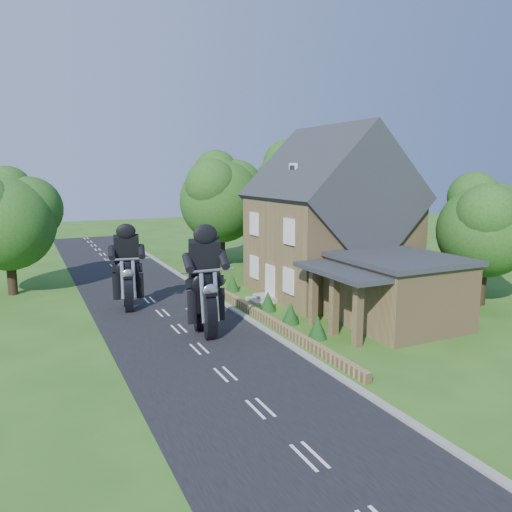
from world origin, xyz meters
name	(u,v)px	position (x,y,z in m)	size (l,w,h in m)	color
ground	(199,349)	(0.00, 0.00, 0.00)	(120.00, 120.00, 0.00)	#2D5A19
road	(199,349)	(0.00, 0.00, 0.01)	(7.00, 80.00, 0.02)	black
kerb	(275,336)	(3.65, 0.00, 0.06)	(0.30, 80.00, 0.12)	gray
garden_wall	(244,305)	(4.30, 5.00, 0.20)	(0.30, 22.00, 0.40)	#9C7F4F
house	(330,224)	(10.49, 6.00, 4.34)	(9.54, 8.64, 10.24)	#9C7F4F
annex	(395,290)	(9.87, -0.80, 1.77)	(7.05, 5.94, 3.44)	#9C7F4F
tree_annex_side	(489,222)	(17.13, 0.10, 4.69)	(5.64, 5.20, 7.48)	black
tree_house_right	(383,204)	(16.65, 8.62, 5.19)	(6.51, 6.00, 8.40)	black
tree_behind_house	(299,187)	(14.18, 16.14, 6.23)	(7.81, 7.20, 10.08)	black
tree_behind_left	(226,194)	(8.16, 17.13, 5.73)	(6.94, 6.40, 9.16)	black
tree_far_road	(14,216)	(-6.86, 14.11, 4.84)	(6.08, 5.60, 7.84)	black
shrub_a	(318,327)	(5.30, -1.00, 0.55)	(0.90, 0.90, 1.10)	#113612
shrub_b	(291,313)	(5.30, 1.50, 0.55)	(0.90, 0.90, 1.10)	#113612
shrub_c	(268,301)	(5.30, 4.00, 0.55)	(0.90, 0.90, 1.10)	#113612
shrub_d	(232,283)	(5.30, 9.00, 0.55)	(0.90, 0.90, 1.10)	#113612
shrub_e	(218,275)	(5.30, 11.50, 0.55)	(0.90, 0.90, 1.10)	#113612
shrub_f	(206,269)	(5.30, 14.00, 0.55)	(0.90, 0.90, 1.10)	#113612
motorcycle_lead	(205,319)	(0.86, 1.56, 0.78)	(0.42, 1.67, 1.55)	black
motorcycle_follow	(129,297)	(-1.46, 7.52, 0.71)	(0.39, 1.52, 1.42)	black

